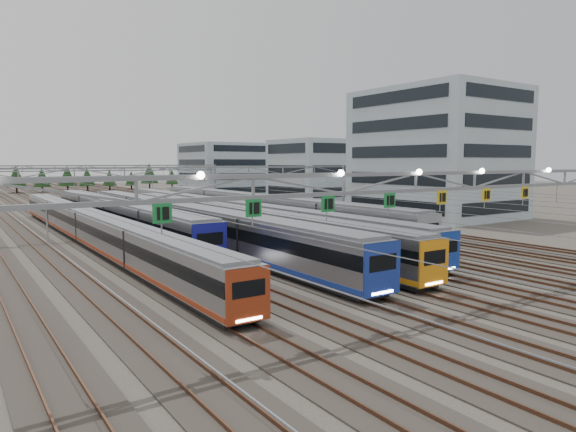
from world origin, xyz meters
TOP-DOWN VIEW (x-y plane):
  - ground at (0.00, 0.00)m, footprint 400.00×400.00m
  - track_bed at (0.00, 100.00)m, footprint 54.00×260.00m
  - train_a at (-11.25, 33.93)m, footprint 2.53×67.18m
  - train_b at (-6.75, 39.82)m, footprint 2.95×51.10m
  - train_c at (-2.25, 30.91)m, footprint 2.92×61.30m
  - train_d at (2.25, 28.02)m, footprint 2.74×55.58m
  - train_e at (6.75, 37.15)m, footprint 2.63×68.78m
  - train_f at (11.25, 37.01)m, footprint 3.06×57.30m
  - gantry_near at (-0.05, -0.12)m, footprint 56.36×0.61m
  - gantry_mid at (0.00, 40.00)m, footprint 56.36×0.36m
  - gantry_far at (0.00, 85.00)m, footprint 56.36×0.36m
  - depot_bldg_south at (40.65, 32.77)m, footprint 18.00×22.00m
  - depot_bldg_mid at (42.60, 67.47)m, footprint 14.00×16.00m
  - depot_bldg_north at (37.90, 95.83)m, footprint 22.00×18.00m
  - treeline at (-4.05, 137.23)m, footprint 87.50×5.60m

SIDE VIEW (x-z plane):
  - ground at x=0.00m, z-range 0.00..0.00m
  - track_bed at x=0.00m, z-range -1.22..4.20m
  - train_a at x=-11.25m, z-range 0.25..3.54m
  - train_e at x=6.75m, z-range 0.25..3.67m
  - train_d at x=2.25m, z-range 0.25..3.81m
  - train_c at x=-2.25m, z-range 0.25..4.05m
  - train_b at x=-6.75m, z-range 0.25..4.09m
  - train_f at x=11.25m, z-range 0.25..4.25m
  - treeline at x=-4.05m, z-range 0.72..7.74m
  - gantry_mid at x=0.00m, z-range 2.39..10.39m
  - gantry_far at x=0.00m, z-range 2.39..10.39m
  - depot_bldg_north at x=37.90m, z-range 0.00..13.19m
  - depot_bldg_mid at x=42.60m, z-range 0.00..13.26m
  - gantry_near at x=-0.05m, z-range 3.05..11.13m
  - depot_bldg_south at x=40.65m, z-range 0.00..19.61m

